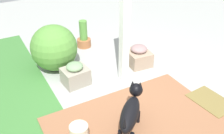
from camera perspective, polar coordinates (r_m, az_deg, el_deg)
ground_plane at (r=4.25m, az=2.89°, el=-6.16°), size 12.00×12.00×0.00m
brick_path at (r=3.69m, az=6.47°, el=-13.38°), size 1.80×2.40×0.02m
porch_pillar at (r=4.06m, az=2.89°, el=11.75°), size 0.13×0.13×2.44m
stone_planter_nearest at (r=4.99m, az=5.85°, el=2.42°), size 0.50×0.45×0.41m
stone_planter_mid at (r=4.45m, az=-8.08°, el=-1.65°), size 0.40×0.45×0.41m
round_shrub at (r=4.85m, az=-12.63°, el=4.15°), size 0.85×0.85×0.85m
terracotta_pot_tall at (r=5.66m, az=-6.24°, el=6.47°), size 0.30×0.30×0.59m
dog at (r=3.46m, az=4.17°, el=-9.51°), size 0.70×0.69×0.57m
doormat at (r=4.38m, az=20.90°, el=-7.06°), size 0.68×0.52×0.03m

